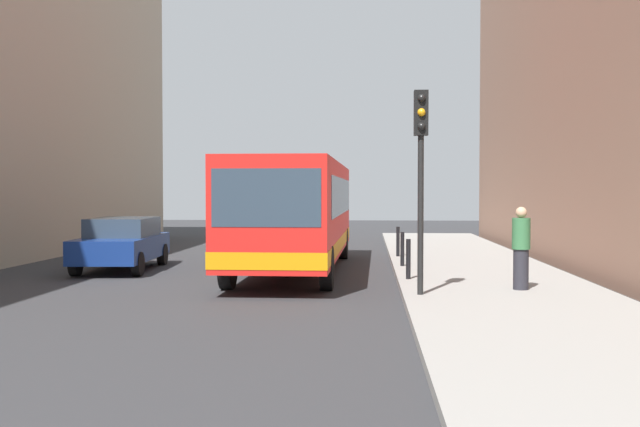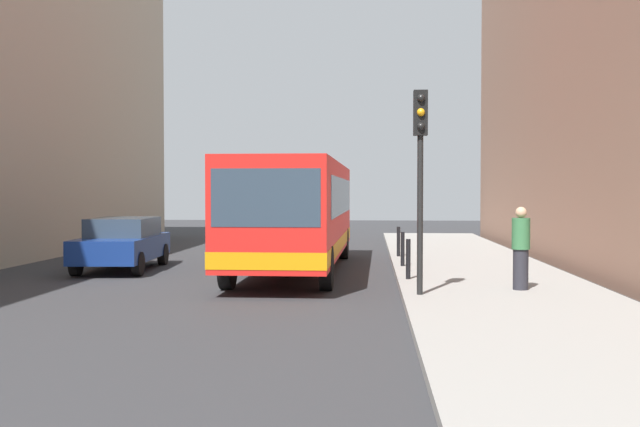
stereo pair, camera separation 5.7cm
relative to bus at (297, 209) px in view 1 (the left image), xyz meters
name	(u,v)px [view 1 (the left image)]	position (x,y,z in m)	size (l,w,h in m)	color
ground_plane	(261,287)	(-0.49, -3.55, -1.73)	(80.00, 80.00, 0.00)	#2D2D30
sidewalk	(496,286)	(4.91, -3.55, -1.65)	(4.40, 40.00, 0.15)	gray
bus	(297,209)	(0.00, 0.00, 0.00)	(2.67, 11.05, 3.00)	red
car_beside_bus	(122,242)	(-4.97, -0.08, -0.94)	(2.09, 4.51, 1.48)	navy
traffic_light	(421,153)	(3.06, -5.61, 1.28)	(0.28, 0.33, 4.10)	black
bollard_near	(408,259)	(2.96, -2.97, -1.10)	(0.11, 0.11, 0.95)	black
bollard_mid	(402,249)	(2.96, 0.10, -1.10)	(0.11, 0.11, 0.95)	black
bollard_far	(398,241)	(2.96, 3.17, -1.10)	(0.11, 0.11, 0.95)	black
pedestrian_near_signal	(521,248)	(5.24, -4.70, -0.70)	(0.38, 0.38, 1.75)	#26262D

